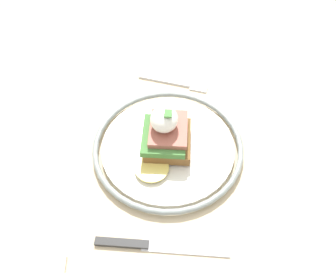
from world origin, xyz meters
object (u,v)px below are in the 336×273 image
sandwich (167,133)px  knife (151,245)px  plate (168,146)px  fork (177,83)px

sandwich → knife: 0.18m
plate → knife: 0.18m
plate → sandwich: bearing=-86.3°
plate → fork: 0.17m
plate → fork: (-0.17, 0.01, -0.01)m
sandwich → fork: sandwich is taller
plate → knife: bearing=-4.9°
sandwich → plate: bearing=93.7°
plate → fork: size_ratio=1.79×
fork → plate: bearing=-2.9°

